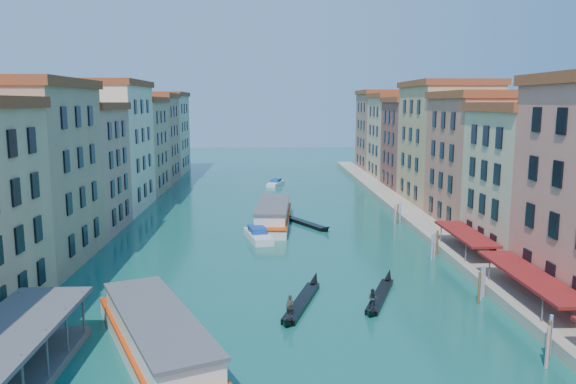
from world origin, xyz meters
The scene contains 13 objects.
left_bank_palazzos centered at (-26.00, 64.68, 9.71)m, with size 12.80×128.40×21.00m.
right_bank_palazzos centered at (30.00, 65.00, 9.75)m, with size 12.80×128.40×21.00m.
quay centered at (22.00, 65.00, 0.50)m, with size 4.00×140.00×1.00m, color gray.
restaurant_awnings centered at (22.19, 23.00, 2.99)m, with size 3.20×44.55×3.12m.
vaporetto_stop centered at (-16.00, 12.00, 1.44)m, with size 5.40×16.40×3.65m.
mooring_poles_right centered at (19.10, 28.80, 1.30)m, with size 1.44×54.24×3.20m.
vaporetto_near centered at (-7.66, 15.82, 1.39)m, with size 12.79×20.79×3.08m.
vaporetto_far centered at (0.98, 58.93, 1.38)m, with size 6.16×20.83×3.06m.
gondola_fore centered at (3.00, 25.39, 0.43)m, with size 4.64×12.39×2.53m.
gondola_right centered at (10.08, 26.54, 0.45)m, with size 5.04×11.30×2.35m.
gondola_far centered at (5.54, 57.85, 0.37)m, with size 6.94×11.47×1.79m.
motorboat_mid centered at (-1.10, 49.32, 0.61)m, with size 4.06×7.93×1.57m.
motorboat_far centered at (2.04, 96.90, 0.52)m, with size 4.02×6.76×1.34m.
Camera 1 is at (-0.10, -21.28, 17.47)m, focal length 35.00 mm.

